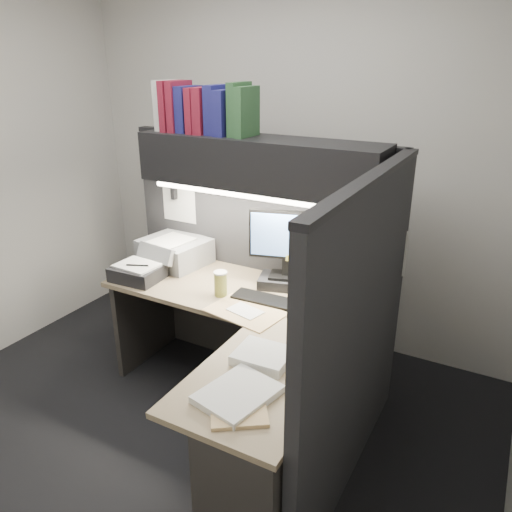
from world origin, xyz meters
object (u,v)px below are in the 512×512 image
printer (175,251)px  overhead_shelf (258,163)px  monitor (286,258)px  telephone (352,297)px  keyboard (267,300)px  desk (240,392)px  notebook_stack (138,273)px  coffee_cup (221,284)px

printer → overhead_shelf: bearing=9.8°
monitor → printer: monitor is taller
telephone → keyboard: bearing=-140.7°
keyboard → printer: printer is taller
desk → printer: 1.26m
desk → keyboard: bearing=101.7°
keyboard → overhead_shelf: bearing=126.2°
desk → monitor: size_ratio=3.39×
desk → keyboard: 0.59m
desk → notebook_stack: (-1.00, 0.38, 0.33)m
overhead_shelf → notebook_stack: overhead_shelf is taller
keyboard → notebook_stack: (-0.89, -0.12, 0.04)m
overhead_shelf → desk: bearing=-68.2°
coffee_cup → printer: 0.63m
overhead_shelf → keyboard: (0.20, -0.25, -0.76)m
monitor → coffee_cup: bearing=-150.7°
monitor → coffee_cup: (-0.29, -0.30, -0.13)m
overhead_shelf → monitor: bearing=-2.3°
telephone → notebook_stack: same height
coffee_cup → notebook_stack: coffee_cup is taller
monitor → notebook_stack: 0.98m
printer → telephone: bearing=6.8°
telephone → notebook_stack: bearing=-151.4°
printer → notebook_stack: bearing=-89.0°
desk → notebook_stack: notebook_stack is taller
monitor → printer: size_ratio=1.16×
coffee_cup → notebook_stack: 0.61m
telephone → coffee_cup: coffee_cup is taller
printer → coffee_cup: bearing=-19.2°
desk → overhead_shelf: 1.33m
printer → notebook_stack: 0.35m
monitor → notebook_stack: (-0.90, -0.36, -0.15)m
monitor → notebook_stack: monitor is taller
coffee_cup → overhead_shelf: bearing=73.7°
keyboard → coffee_cup: 0.30m
desk → keyboard: keyboard is taller
telephone → notebook_stack: size_ratio=0.77×
overhead_shelf → monitor: (0.20, -0.01, -0.57)m
telephone → printer: size_ratio=0.55×
monitor → notebook_stack: bearing=-174.5°
monitor → keyboard: bearing=-108.2°
telephone → printer: bearing=-165.9°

